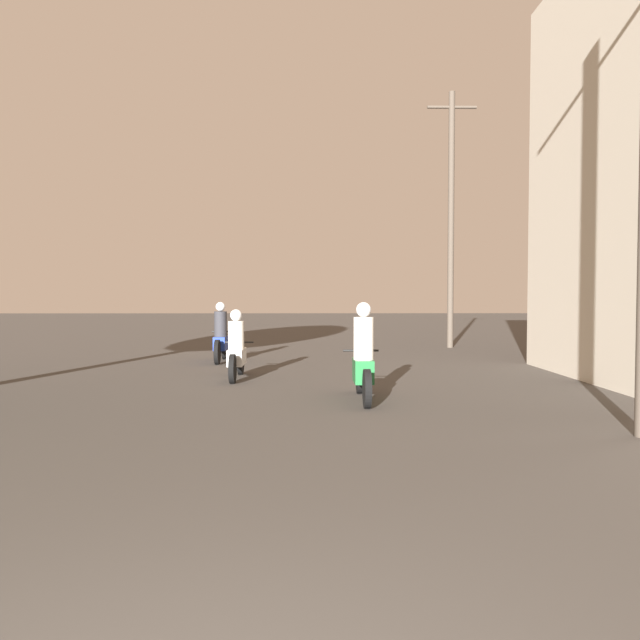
{
  "coord_description": "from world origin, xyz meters",
  "views": [
    {
      "loc": [
        0.43,
        -1.71,
        1.68
      ],
      "look_at": [
        0.69,
        16.28,
        1.0
      ],
      "focal_mm": 35.0,
      "sensor_mm": 36.0,
      "label": 1
    }
  ],
  "objects_px": {
    "motorcycle_blue": "(221,338)",
    "motorcycle_green": "(363,361)",
    "motorcycle_white": "(237,351)",
    "utility_pole_far": "(451,215)"
  },
  "relations": [
    {
      "from": "motorcycle_blue",
      "to": "motorcycle_green",
      "type": "bearing_deg",
      "value": -54.54
    },
    {
      "from": "motorcycle_white",
      "to": "motorcycle_blue",
      "type": "height_order",
      "value": "motorcycle_blue"
    },
    {
      "from": "motorcycle_white",
      "to": "motorcycle_blue",
      "type": "xyz_separation_m",
      "value": [
        -0.8,
        3.33,
        0.05
      ]
    },
    {
      "from": "motorcycle_green",
      "to": "motorcycle_white",
      "type": "relative_size",
      "value": 1.04
    },
    {
      "from": "utility_pole_far",
      "to": "motorcycle_blue",
      "type": "bearing_deg",
      "value": -147.71
    },
    {
      "from": "motorcycle_green",
      "to": "utility_pole_far",
      "type": "relative_size",
      "value": 0.25
    },
    {
      "from": "motorcycle_blue",
      "to": "utility_pole_far",
      "type": "xyz_separation_m",
      "value": [
        6.88,
        4.35,
        3.7
      ]
    },
    {
      "from": "motorcycle_white",
      "to": "motorcycle_blue",
      "type": "bearing_deg",
      "value": 110.64
    },
    {
      "from": "motorcycle_white",
      "to": "motorcycle_blue",
      "type": "relative_size",
      "value": 1.02
    },
    {
      "from": "motorcycle_green",
      "to": "motorcycle_blue",
      "type": "height_order",
      "value": "motorcycle_green"
    }
  ]
}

